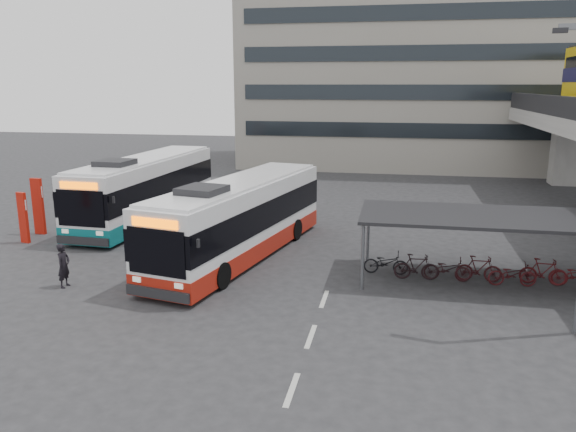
# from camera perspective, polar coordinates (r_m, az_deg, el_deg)

# --- Properties ---
(ground) EXTENTS (120.00, 120.00, 0.00)m
(ground) POSITION_cam_1_polar(r_m,az_deg,el_deg) (20.00, -3.49, -7.92)
(ground) COLOR #28282B
(ground) RESTS_ON ground
(bike_shelter) EXTENTS (10.00, 4.00, 2.54)m
(bike_shelter) POSITION_cam_1_polar(r_m,az_deg,el_deg) (22.17, 20.32, -3.08)
(bike_shelter) COLOR #595B60
(bike_shelter) RESTS_ON ground
(office_block) EXTENTS (30.00, 15.00, 25.00)m
(office_block) POSITION_cam_1_polar(r_m,az_deg,el_deg) (54.31, 13.03, 18.50)
(office_block) COLOR gray
(office_block) RESTS_ON ground
(road_markings) EXTENTS (0.15, 7.60, 0.01)m
(road_markings) POSITION_cam_1_polar(r_m,az_deg,el_deg) (16.83, 2.33, -12.12)
(road_markings) COLOR beige
(road_markings) RESTS_ON ground
(bus_main) EXTENTS (4.94, 12.22, 3.53)m
(bus_main) POSITION_cam_1_polar(r_m,az_deg,el_deg) (23.87, -4.88, -0.31)
(bus_main) COLOR white
(bus_main) RESTS_ON ground
(bus_teal) EXTENTS (3.19, 12.43, 3.64)m
(bus_teal) POSITION_cam_1_polar(r_m,az_deg,el_deg) (31.47, -14.16, 2.73)
(bus_teal) COLOR white
(bus_teal) RESTS_ON ground
(pedestrian) EXTENTS (0.40, 0.60, 1.63)m
(pedestrian) POSITION_cam_1_polar(r_m,az_deg,el_deg) (21.95, -21.83, -4.69)
(pedestrian) COLOR black
(pedestrian) RESTS_ON ground
(sign_totem_mid) EXTENTS (0.51, 0.26, 2.39)m
(sign_totem_mid) POSITION_cam_1_polar(r_m,az_deg,el_deg) (28.69, -25.31, -0.08)
(sign_totem_mid) COLOR #B4170B
(sign_totem_mid) RESTS_ON ground
(sign_totem_north) EXTENTS (0.60, 0.21, 2.78)m
(sign_totem_north) POSITION_cam_1_polar(r_m,az_deg,el_deg) (30.04, -24.05, 0.98)
(sign_totem_north) COLOR #B4170B
(sign_totem_north) RESTS_ON ground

